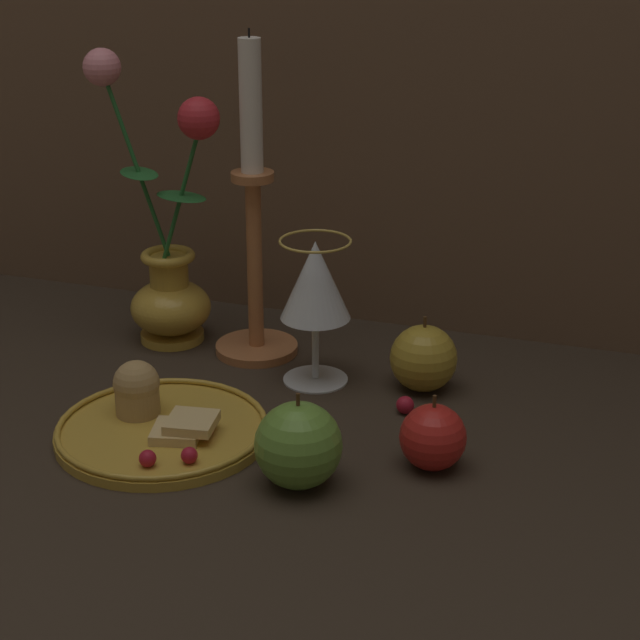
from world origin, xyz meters
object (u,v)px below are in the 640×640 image
(plate_with_pastries, at_px, (159,422))
(apple_near_glass, at_px, (433,437))
(wine_glass, at_px, (315,286))
(vase, at_px, (168,263))
(candlestick, at_px, (254,237))
(apple_at_table_edge, at_px, (298,445))
(apple_beside_vase, at_px, (423,358))

(plate_with_pastries, relative_size, apple_near_glass, 2.83)
(plate_with_pastries, height_order, wine_glass, wine_glass)
(vase, height_order, candlestick, candlestick)
(wine_glass, relative_size, candlestick, 0.44)
(wine_glass, bearing_deg, apple_at_table_edge, -75.33)
(vase, relative_size, apple_near_glass, 4.55)
(candlestick, distance_m, apple_beside_vase, 0.24)
(vase, height_order, apple_at_table_edge, vase)
(plate_with_pastries, bearing_deg, apple_at_table_edge, -15.42)
(wine_glass, relative_size, apple_beside_vase, 1.92)
(vase, xyz_separation_m, apple_at_table_edge, (0.26, -0.27, -0.06))
(candlestick, xyz_separation_m, apple_beside_vase, (0.21, -0.04, -0.11))
(vase, distance_m, wine_glass, 0.21)
(apple_at_table_edge, bearing_deg, apple_near_glass, 32.41)
(plate_with_pastries, bearing_deg, candlestick, 85.37)
(plate_with_pastries, distance_m, wine_glass, 0.23)
(plate_with_pastries, relative_size, apple_beside_vase, 2.51)
(vase, height_order, plate_with_pastries, vase)
(wine_glass, bearing_deg, apple_near_glass, -41.29)
(candlestick, height_order, apple_at_table_edge, candlestick)
(wine_glass, bearing_deg, vase, 165.46)
(wine_glass, relative_size, apple_near_glass, 2.17)
(vase, bearing_deg, apple_at_table_edge, -46.04)
(vase, bearing_deg, plate_with_pastries, -67.25)
(candlestick, bearing_deg, wine_glass, -29.40)
(vase, xyz_separation_m, apple_near_glass, (0.37, -0.20, -0.07))
(plate_with_pastries, distance_m, candlestick, 0.26)
(wine_glass, xyz_separation_m, apple_at_table_edge, (0.06, -0.22, -0.07))
(apple_beside_vase, bearing_deg, apple_at_table_edge, -104.99)
(wine_glass, xyz_separation_m, candlestick, (-0.09, 0.05, 0.03))
(plate_with_pastries, bearing_deg, vase, 112.75)
(vase, relative_size, candlestick, 0.92)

